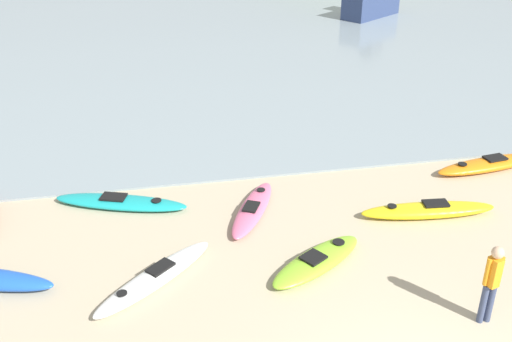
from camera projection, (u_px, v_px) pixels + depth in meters
name	position (u px, v px, depth m)	size (l,w,h in m)	color
kayak_on_sand_1	(155.00, 277.00, 12.19)	(2.77, 2.54, 0.31)	white
kayak_on_sand_2	(428.00, 210.00, 14.49)	(3.37, 0.95, 0.37)	yellow
kayak_on_sand_4	(253.00, 209.00, 14.61)	(1.80, 2.74, 0.30)	#E5668C
kayak_on_sand_5	(121.00, 202.00, 14.91)	(3.42, 1.79, 0.29)	teal
kayak_on_sand_7	(489.00, 164.00, 16.75)	(3.40, 1.16, 0.35)	orange
kayak_on_sand_8	(317.00, 261.00, 12.68)	(2.60, 2.07, 0.32)	#8CCC2D
person_near_foreground	(492.00, 280.00, 10.78)	(0.34, 0.27, 1.66)	#384260
moored_boat_0	(372.00, 2.00, 33.18)	(3.81, 3.22, 2.31)	navy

